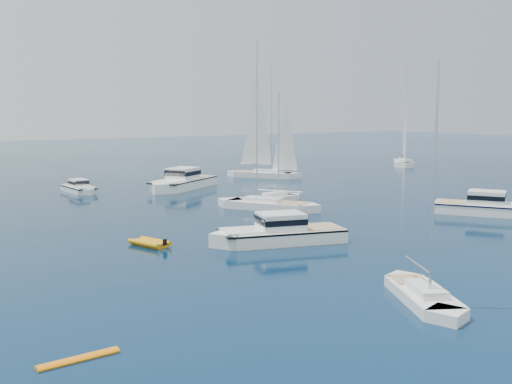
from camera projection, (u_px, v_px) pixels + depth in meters
ground at (500, 276)px, 37.89m from camera, size 400.00×400.00×0.00m
motor_cruiser_right at (488, 215)px, 60.50m from camera, size 9.06×11.69×3.03m
motor_cruiser_centre at (278, 243)px, 47.49m from camera, size 12.05×6.60×3.02m
motor_cruiser_distant at (182, 189)px, 80.61m from camera, size 13.65×10.79×3.56m
motor_cruiser_horizon at (79, 192)px, 77.25m from camera, size 2.85×8.14×2.11m
sailboat_fore at (423, 301)px, 32.95m from camera, size 6.37×9.07×13.29m
sailboat_mid_r at (267, 209)px, 63.96m from camera, size 9.04×12.25×18.13m
sailboat_centre at (273, 201)px, 69.59m from camera, size 8.89×3.03×12.83m
sailboat_sails_r at (264, 177)px, 94.77m from camera, size 10.38×11.87×18.48m
sailboat_sails_far at (403, 165)px, 115.38m from camera, size 11.76×11.79×19.43m
tender_yellow at (150, 246)px, 46.52m from camera, size 2.81×3.79×0.95m
kayak_orange at (78, 360)px, 25.16m from camera, size 3.46×0.72×0.30m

